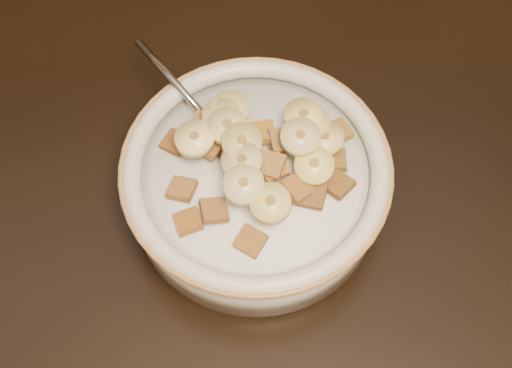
{
  "coord_description": "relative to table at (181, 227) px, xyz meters",
  "views": [
    {
      "loc": [
        0.03,
        -0.27,
        1.3
      ],
      "look_at": [
        0.07,
        0.01,
        0.78
      ],
      "focal_mm": 50.0,
      "sensor_mm": 36.0,
      "label": 1
    }
  ],
  "objects": [
    {
      "name": "banana_slice_5",
      "position": [
        0.02,
        0.03,
        0.1
      ],
      "size": [
        0.04,
        0.04,
        0.01
      ],
      "primitive_type": "cylinder",
      "rotation": [
        -0.1,
        0.07,
        1.82
      ],
      "color": "#FBF198",
      "rests_on": "milk"
    },
    {
      "name": "cereal_square_19",
      "position": [
        0.08,
        -0.0,
        0.09
      ],
      "size": [
        0.03,
        0.03,
        0.01
      ],
      "primitive_type": "cube",
      "rotation": [
        0.05,
        0.04,
        0.31
      ],
      "color": "olive",
      "rests_on": "milk"
    },
    {
      "name": "cereal_square_7",
      "position": [
        0.08,
        -0.0,
        0.09
      ],
      "size": [
        0.03,
        0.03,
        0.01
      ],
      "primitive_type": "cube",
      "rotation": [
        -0.06,
        -0.13,
        1.09
      ],
      "color": "brown",
      "rests_on": "milk"
    },
    {
      "name": "cereal_square_10",
      "position": [
        0.04,
        0.04,
        0.08
      ],
      "size": [
        0.03,
        0.03,
        0.01
      ],
      "primitive_type": "cube",
      "rotation": [
        -0.01,
        -0.14,
        1.21
      ],
      "color": "#9B5E30",
      "rests_on": "milk"
    },
    {
      "name": "cereal_square_9",
      "position": [
        0.01,
        0.04,
        0.07
      ],
      "size": [
        0.03,
        0.03,
        0.01
      ],
      "primitive_type": "cube",
      "rotation": [
        -0.25,
        -0.02,
        0.89
      ],
      "color": "brown",
      "rests_on": "milk"
    },
    {
      "name": "cereal_square_4",
      "position": [
        0.13,
        0.0,
        0.08
      ],
      "size": [
        0.02,
        0.02,
        0.01
      ],
      "primitive_type": "cube",
      "rotation": [
        0.17,
        0.11,
        2.99
      ],
      "color": "brown",
      "rests_on": "milk"
    },
    {
      "name": "banana_slice_2",
      "position": [
        0.05,
        -0.02,
        0.1
      ],
      "size": [
        0.04,
        0.04,
        0.02
      ],
      "primitive_type": "cylinder",
      "rotation": [
        0.1,
        -0.1,
        0.49
      ],
      "color": "#F1DC8E",
      "rests_on": "milk"
    },
    {
      "name": "cereal_square_11",
      "position": [
        0.08,
        0.03,
        0.09
      ],
      "size": [
        0.02,
        0.02,
        0.01
      ],
      "primitive_type": "cube",
      "rotation": [
        -0.1,
        0.16,
        1.51
      ],
      "color": "olive",
      "rests_on": "milk"
    },
    {
      "name": "cereal_square_1",
      "position": [
        0.09,
        0.02,
        0.09
      ],
      "size": [
        0.02,
        0.02,
        0.01
      ],
      "primitive_type": "cube",
      "rotation": [
        0.2,
        -0.16,
        1.64
      ],
      "color": "olive",
      "rests_on": "milk"
    },
    {
      "name": "cereal_square_14",
      "position": [
        0.03,
        0.04,
        0.08
      ],
      "size": [
        0.03,
        0.03,
        0.01
      ],
      "primitive_type": "cube",
      "rotation": [
        0.18,
        -0.03,
        2.41
      ],
      "color": "#975B2E",
      "rests_on": "milk"
    },
    {
      "name": "cereal_bowl",
      "position": [
        0.07,
        0.01,
        0.04
      ],
      "size": [
        0.21,
        0.21,
        0.05
      ],
      "primitive_type": "cylinder",
      "color": "beige",
      "rests_on": "table"
    },
    {
      "name": "banana_slice_10",
      "position": [
        0.05,
        0.05,
        0.09
      ],
      "size": [
        0.04,
        0.04,
        0.01
      ],
      "primitive_type": "cylinder",
      "rotation": [
        0.07,
        0.03,
        0.68
      ],
      "color": "#E8CF7A",
      "rests_on": "milk"
    },
    {
      "name": "milk",
      "position": [
        0.07,
        0.01,
        0.07
      ],
      "size": [
        0.17,
        0.17,
        0.0
      ],
      "primitive_type": "cylinder",
      "color": "white",
      "rests_on": "cereal_bowl"
    },
    {
      "name": "cereal_square_17",
      "position": [
        0.12,
        0.01,
        0.08
      ],
      "size": [
        0.02,
        0.02,
        0.01
      ],
      "primitive_type": "cube",
      "rotation": [
        -0.05,
        -0.07,
        0.1
      ],
      "color": "brown",
      "rests_on": "milk"
    },
    {
      "name": "cereal_square_16",
      "position": [
        0.13,
        -0.02,
        0.08
      ],
      "size": [
        0.03,
        0.03,
        0.01
      ],
      "primitive_type": "cube",
      "rotation": [
        -0.18,
        0.03,
        0.67
      ],
      "color": "brown",
      "rests_on": "milk"
    },
    {
      "name": "cereal_square_8",
      "position": [
        0.03,
        0.03,
        0.08
      ],
      "size": [
        0.03,
        0.03,
        0.01
      ],
      "primitive_type": "cube",
      "rotation": [
        0.13,
        0.18,
        0.95
      ],
      "color": "olive",
      "rests_on": "milk"
    },
    {
      "name": "cereal_square_15",
      "position": [
        0.01,
        -0.03,
        0.07
      ],
      "size": [
        0.02,
        0.02,
        0.01
      ],
      "primitive_type": "cube",
      "rotation": [
        -0.25,
        -0.07,
        0.21
      ],
      "color": "#9A5B1D",
      "rests_on": "milk"
    },
    {
      "name": "table",
      "position": [
        0.0,
        0.0,
        0.0
      ],
      "size": [
        1.44,
        0.97,
        0.04
      ],
      "primitive_type": "cube",
      "rotation": [
        0.0,
        0.0,
        0.05
      ],
      "color": "black",
      "rests_on": "floor"
    },
    {
      "name": "chair",
      "position": [
        -0.08,
        0.52,
        -0.27
      ],
      "size": [
        0.45,
        0.45,
        0.91
      ],
      "primitive_type": "cube",
      "rotation": [
        0.0,
        0.0,
        0.12
      ],
      "color": "black",
      "rests_on": "floor"
    },
    {
      "name": "banana_slice_9",
      "position": [
        0.12,
        0.02,
        0.09
      ],
      "size": [
        0.03,
        0.04,
        0.01
      ],
      "primitive_type": "cylinder",
      "rotation": [
        0.01,
        0.12,
        1.7
      ],
      "color": "#D9B770",
      "rests_on": "milk"
    },
    {
      "name": "banana_slice_6",
      "position": [
        0.06,
        -0.0,
        0.1
      ],
      "size": [
        0.04,
        0.04,
        0.01
      ],
      "primitive_type": "cylinder",
      "rotation": [
        -0.08,
        0.1,
        2.05
      ],
      "color": "#DDC382",
      "rests_on": "milk"
    },
    {
      "name": "cereal_square_0",
      "position": [
        0.1,
        -0.02,
        0.09
      ],
      "size": [
        0.03,
        0.03,
        0.01
      ],
      "primitive_type": "cube",
      "rotation": [
        0.24,
        -0.14,
        2.09
      ],
      "color": "brown",
      "rests_on": "milk"
    },
    {
      "name": "cereal_square_5",
      "position": [
        0.03,
        0.05,
        0.08
      ],
      "size": [
        0.03,
        0.03,
        0.01
      ],
      "primitive_type": "cube",
      "rotation": [
        -0.13,
        -0.1,
        2.61
      ],
      "color": "brown",
      "rests_on": "milk"
    },
    {
      "name": "banana_slice_1",
      "position": [
        0.05,
        0.03,
        0.1
      ],
      "size": [
        0.03,
        0.03,
        0.01
      ],
      "primitive_type": "cylinder",
      "rotation": [
        -0.07,
        0.04,
        3.09
      ],
      "color": "#DAC783",
      "rests_on": "milk"
    },
    {
      "name": "cereal_square_13",
      "position": [
        0.03,
        -0.03,
        0.08
      ],
      "size": [
        0.02,
        0.02,
        0.01
      ],
      "primitive_type": "cube",
      "rotation": [
        0.24,
        0.1,
        1.64
      ],
      "color": "#925B2C",
      "rests_on": "milk"
    },
    {
      "name": "cereal_square_6",
      "position": [
        0.14,
        0.03,
        0.08
      ],
      "size": [
        0.03,
        0.03,
        0.01
      ],
      "primitive_type": "cube",
      "rotation": [
        -0.15,
        0.07,
        0.3
      ],
      "color": "olive",
      "rests_on": "milk"
    },
    {
      "name": "cereal_square_2",
      "position": [
        0.05,
        -0.06,
        0.08
      ],
      "size": [
        0.03,
        0.03,
        0.01
      ],
      "primitive_type": "cube",
      "rotation": [
        -0.18,
        0.0,
        2.43
      ],
      "color": "brown",
      "rests_on": "milk"
    },
    {
      "name": "banana_slice_7",
      "position": [
        0.05,
        0.05,
        0.09
      ],
      "size": [
        0.04,
        0.04,
        0.01
      ],
      "primitive_type": "cylinder",
      "rotation": [
        -0.03,
        0.01,
        0.85
      ],
      "color": "beige",
      "rests_on": "milk"
    },
    {
      "name": "banana_slice_0",
      "position": [
        0.11,
        0.03,
        0.09
      ],
      "size": [
        0.04,
        0.04,
        0.01
      ],
      "primitive_type": "cylinder",
      "rotation": [
        0.01,
        0.01,
        0.95
      ],
      "color": "#D2C96E",
      "rests_on": "milk"
    },
    {
      "name": "cereal_square_3",
      "position": [
        0.11,
        -0.03,
        0.08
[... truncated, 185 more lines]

